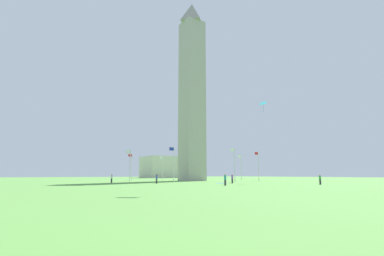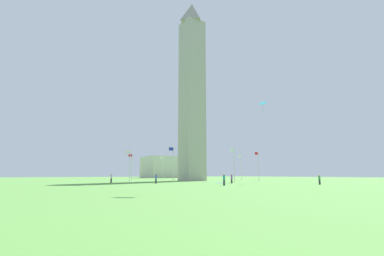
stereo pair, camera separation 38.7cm
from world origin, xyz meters
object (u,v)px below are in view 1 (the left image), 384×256
at_px(flagpole_s, 241,166).
at_px(person_green_shirt, 320,179).
at_px(flagpole_ne, 174,163).
at_px(distant_building, 172,167).
at_px(flagpole_se, 258,165).
at_px(flagpole_w, 163,167).
at_px(flagpole_sw, 204,167).
at_px(picnic_blanket_near_first_person, 222,183).
at_px(person_blue_shirt, 157,179).
at_px(kite_cyan_diamond, 263,103).
at_px(person_purple_shirt, 232,179).
at_px(person_teal_shirt, 225,180).
at_px(flagpole_e, 234,163).
at_px(flagpole_n, 130,164).
at_px(obelisk_monument, 192,88).
at_px(flagpole_nw, 131,166).

relative_size(flagpole_s, person_green_shirt, 4.44).
distance_m(flagpole_ne, distant_building, 86.18).
height_order(flagpole_se, flagpole_w, same).
relative_size(flagpole_sw, picnic_blanket_near_first_person, 3.95).
relative_size(flagpole_s, distant_building, 0.25).
height_order(person_blue_shirt, kite_cyan_diamond, kite_cyan_diamond).
relative_size(flagpole_w, person_green_shirt, 4.44).
distance_m(person_blue_shirt, picnic_blanket_near_first_person, 11.65).
height_order(flagpole_ne, flagpole_s, same).
bearing_deg(kite_cyan_diamond, person_purple_shirt, 4.28).
distance_m(flagpole_sw, person_teal_shirt, 48.32).
bearing_deg(distant_building, picnic_blanket_near_first_person, 67.23).
bearing_deg(flagpole_w, flagpole_e, 90.00).
bearing_deg(person_green_shirt, flagpole_e, 6.81).
distance_m(flagpole_n, distant_building, 78.73).
xyz_separation_m(flagpole_e, distant_building, (-28.84, -80.88, 1.12)).
bearing_deg(flagpole_se, person_purple_shirt, 31.62).
relative_size(flagpole_ne, flagpole_w, 1.00).
relative_size(obelisk_monument, flagpole_ne, 6.86).
bearing_deg(flagpole_w, person_purple_shirt, 81.99).
bearing_deg(flagpole_nw, picnic_blanket_near_first_person, 98.15).
xyz_separation_m(kite_cyan_diamond, distant_building, (-25.00, -85.91, -11.07)).
xyz_separation_m(flagpole_ne, person_green_shirt, (-14.28, 22.65, -3.14)).
xyz_separation_m(flagpole_w, picnic_blanket_near_first_person, (7.02, 37.75, -3.92)).
distance_m(flagpole_se, flagpole_w, 30.65).
relative_size(flagpole_ne, flagpole_s, 1.00).
height_order(flagpole_e, distant_building, distant_building).
bearing_deg(obelisk_monument, person_teal_shirt, 66.25).
height_order(flagpole_se, person_purple_shirt, flagpole_se).
bearing_deg(flagpole_w, flagpole_nw, 22.50).
bearing_deg(flagpole_nw, flagpole_w, -157.50).
bearing_deg(distant_building, flagpole_n, 54.75).
bearing_deg(flagpole_se, person_blue_shirt, 8.33).
relative_size(flagpole_sw, distant_building, 0.25).
xyz_separation_m(flagpole_nw, distant_building, (-40.57, -52.56, 1.12)).
xyz_separation_m(obelisk_monument, person_blue_shirt, (17.49, 16.00, -23.53)).
bearing_deg(flagpole_sw, flagpole_ne, 45.00).
xyz_separation_m(flagpole_sw, person_purple_shirt, (17.20, 34.05, -3.09)).
height_order(flagpole_n, flagpole_nw, same).
bearing_deg(flagpole_n, person_green_shirt, 119.10).
distance_m(flagpole_ne, person_purple_shirt, 12.68).
xyz_separation_m(flagpole_sw, picnic_blanket_near_first_person, (18.75, 32.89, -3.92)).
height_order(flagpole_w, person_blue_shirt, flagpole_w).
relative_size(flagpole_s, flagpole_sw, 1.00).
height_order(distant_building, picnic_blanket_near_first_person, distant_building).
xyz_separation_m(flagpole_s, flagpole_w, (16.59, -16.59, 0.00)).
height_order(obelisk_monument, flagpole_e, obelisk_monument).
distance_m(flagpole_n, picnic_blanket_near_first_person, 23.55).
distance_m(person_teal_shirt, picnic_blanket_near_first_person, 10.43).
bearing_deg(person_purple_shirt, flagpole_e, -62.03).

